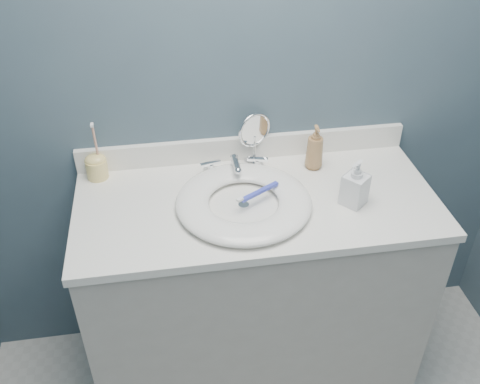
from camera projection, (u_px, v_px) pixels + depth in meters
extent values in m
cube|color=#3F525E|center=(244.00, 77.00, 1.83)|extent=(2.20, 0.02, 2.40)
cube|color=#B8B2A8|center=(255.00, 293.00, 2.07)|extent=(1.20, 0.55, 0.85)
cube|color=white|center=(257.00, 203.00, 1.81)|extent=(1.22, 0.57, 0.03)
cube|color=white|center=(244.00, 148.00, 1.98)|extent=(1.22, 0.02, 0.09)
cylinder|color=silver|center=(244.00, 205.00, 1.77)|extent=(0.04, 0.04, 0.01)
cube|color=silver|center=(234.00, 170.00, 1.93)|extent=(0.22, 0.05, 0.01)
cylinder|color=silver|center=(234.00, 163.00, 1.92)|extent=(0.03, 0.03, 0.06)
cylinder|color=silver|center=(236.00, 164.00, 1.86)|extent=(0.02, 0.09, 0.02)
sphere|color=silver|center=(238.00, 171.00, 1.83)|extent=(0.03, 0.03, 0.03)
cylinder|color=silver|center=(211.00, 168.00, 1.91)|extent=(0.02, 0.02, 0.03)
cube|color=silver|center=(211.00, 163.00, 1.90)|extent=(0.08, 0.03, 0.01)
cylinder|color=silver|center=(257.00, 164.00, 1.94)|extent=(0.02, 0.02, 0.03)
cube|color=silver|center=(257.00, 159.00, 1.92)|extent=(0.08, 0.03, 0.01)
cylinder|color=silver|center=(254.00, 160.00, 1.99)|extent=(0.08, 0.08, 0.01)
cylinder|color=silver|center=(254.00, 148.00, 1.96)|extent=(0.01, 0.01, 0.10)
torus|color=silver|center=(255.00, 130.00, 1.92)|extent=(0.13, 0.06, 0.13)
cylinder|color=white|center=(255.00, 130.00, 1.92)|extent=(0.11, 0.05, 0.11)
imported|color=#9D7346|center=(315.00, 147.00, 1.91)|extent=(0.07, 0.07, 0.17)
imported|color=silver|center=(356.00, 183.00, 1.74)|extent=(0.11, 0.10, 0.16)
cylinder|color=#F3D679|center=(97.00, 169.00, 1.89)|extent=(0.08, 0.08, 0.07)
ellipsoid|color=#F3D679|center=(95.00, 160.00, 1.87)|extent=(0.08, 0.06, 0.05)
cylinder|color=tan|center=(96.00, 144.00, 1.83)|extent=(0.01, 0.02, 0.14)
cube|color=white|center=(92.00, 125.00, 1.78)|extent=(0.01, 0.02, 0.01)
cube|color=#3541BF|center=(260.00, 192.00, 1.76)|extent=(0.14, 0.09, 0.01)
cube|color=white|center=(240.00, 200.00, 1.71)|extent=(0.03, 0.02, 0.01)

